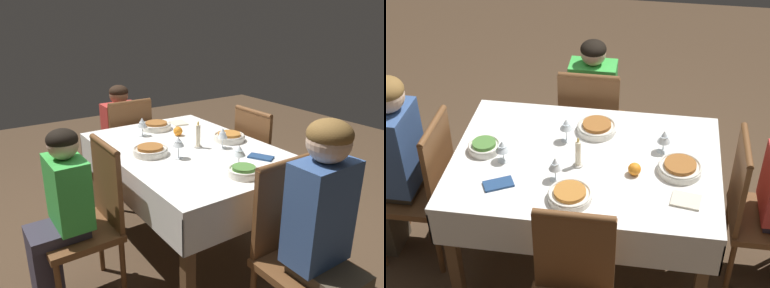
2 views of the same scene
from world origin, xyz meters
The scene contains 21 objects.
ground_plane centered at (0.00, 0.00, 0.00)m, with size 8.00×8.00×0.00m, color #4C3826.
dining_table centered at (0.00, 0.00, 0.68)m, with size 1.42×0.99×0.78m.
chair_east centered at (0.93, 0.03, 0.52)m, with size 0.41×0.41×0.95m.
chair_south centered at (0.07, -0.71, 0.52)m, with size 0.41×0.41×0.95m.
chair_west centered at (-0.93, -0.03, 0.52)m, with size 0.41×0.41×0.95m.
chair_north centered at (-0.03, 0.71, 0.52)m, with size 0.41×0.41×0.95m.
person_adult_denim centered at (1.08, 0.03, 0.68)m, with size 0.34×0.30×1.20m.
person_child_green centered at (0.07, -0.88, 0.58)m, with size 0.30×0.33×1.06m.
person_child_red centered at (-1.09, -0.03, 0.57)m, with size 0.33×0.30×1.04m.
bowl_east centered at (0.55, 0.00, 0.80)m, with size 0.17×0.17×0.06m.
wine_glass_east centered at (0.43, 0.07, 0.87)m, with size 0.08×0.08×0.13m.
bowl_south centered at (-0.03, -0.27, 0.80)m, with size 0.22×0.22×0.06m.
wine_glass_south centered at (0.13, -0.15, 0.88)m, with size 0.07×0.07×0.14m.
bowl_west centered at (-0.49, 0.03, 0.80)m, with size 0.23×0.23×0.06m.
wine_glass_west centered at (-0.40, -0.13, 0.87)m, with size 0.07×0.07×0.14m.
bowl_north centered at (0.03, 0.32, 0.80)m, with size 0.22×0.22×0.06m.
wine_glass_north centered at (0.13, 0.18, 0.87)m, with size 0.07×0.07×0.14m.
candle_centerpiece centered at (0.03, 0.06, 0.85)m, with size 0.05×0.05×0.18m.
orange_fruit centered at (-0.26, 0.08, 0.81)m, with size 0.07×0.07×0.07m, color orange.
napkin_red_folded centered at (0.41, 0.27, 0.78)m, with size 0.17×0.14×0.01m.
napkin_spare_side centered at (-0.52, 0.25, 0.78)m, with size 0.16×0.13×0.01m.
Camera 1 is at (1.95, -1.27, 1.61)m, focal length 35.00 mm.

